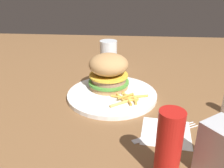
{
  "coord_description": "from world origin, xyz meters",
  "views": [
    {
      "loc": [
        -0.07,
        0.62,
        0.33
      ],
      "look_at": [
        -0.01,
        0.0,
        0.04
      ],
      "focal_mm": 37.75,
      "sensor_mm": 36.0,
      "label": 1
    }
  ],
  "objects_px": {
    "fork": "(167,131)",
    "napkin": "(166,132)",
    "fries_pile": "(127,98)",
    "drink_glass": "(108,54)",
    "ketchup_bottle": "(169,146)",
    "plate": "(112,95)",
    "sandwich": "(110,71)"
  },
  "relations": [
    {
      "from": "ketchup_bottle",
      "to": "fries_pile",
      "type": "bearing_deg",
      "value": -73.84
    },
    {
      "from": "plate",
      "to": "sandwich",
      "type": "distance_m",
      "value": 0.07
    },
    {
      "from": "sandwich",
      "to": "fork",
      "type": "relative_size",
      "value": 0.78
    },
    {
      "from": "fork",
      "to": "napkin",
      "type": "bearing_deg",
      "value": 29.08
    },
    {
      "from": "fork",
      "to": "drink_glass",
      "type": "height_order",
      "value": "drink_glass"
    },
    {
      "from": "ketchup_bottle",
      "to": "drink_glass",
      "type": "bearing_deg",
      "value": -74.58
    },
    {
      "from": "napkin",
      "to": "ketchup_bottle",
      "type": "distance_m",
      "value": 0.15
    },
    {
      "from": "plate",
      "to": "fork",
      "type": "distance_m",
      "value": 0.22
    },
    {
      "from": "napkin",
      "to": "ketchup_bottle",
      "type": "height_order",
      "value": "ketchup_bottle"
    },
    {
      "from": "sandwich",
      "to": "drink_glass",
      "type": "relative_size",
      "value": 1.26
    },
    {
      "from": "plate",
      "to": "napkin",
      "type": "bearing_deg",
      "value": 129.69
    },
    {
      "from": "fork",
      "to": "sandwich",
      "type": "bearing_deg",
      "value": -54.08
    },
    {
      "from": "napkin",
      "to": "sandwich",
      "type": "bearing_deg",
      "value": -54.43
    },
    {
      "from": "drink_glass",
      "to": "fries_pile",
      "type": "bearing_deg",
      "value": 104.79
    },
    {
      "from": "fries_pile",
      "to": "drink_glass",
      "type": "bearing_deg",
      "value": -75.21
    },
    {
      "from": "plate",
      "to": "drink_glass",
      "type": "height_order",
      "value": "drink_glass"
    },
    {
      "from": "sandwich",
      "to": "drink_glass",
      "type": "height_order",
      "value": "sandwich"
    },
    {
      "from": "napkin",
      "to": "ketchup_bottle",
      "type": "bearing_deg",
      "value": 82.39
    },
    {
      "from": "sandwich",
      "to": "napkin",
      "type": "height_order",
      "value": "sandwich"
    },
    {
      "from": "plate",
      "to": "fries_pile",
      "type": "distance_m",
      "value": 0.06
    },
    {
      "from": "plate",
      "to": "fries_pile",
      "type": "bearing_deg",
      "value": 142.12
    },
    {
      "from": "fries_pile",
      "to": "fork",
      "type": "bearing_deg",
      "value": 125.82
    },
    {
      "from": "fork",
      "to": "ketchup_bottle",
      "type": "xyz_separation_m",
      "value": [
        0.02,
        0.13,
        0.06
      ]
    },
    {
      "from": "fork",
      "to": "drink_glass",
      "type": "relative_size",
      "value": 1.61
    },
    {
      "from": "napkin",
      "to": "fork",
      "type": "xyz_separation_m",
      "value": [
        -0.0,
        -0.0,
        0.0
      ]
    },
    {
      "from": "sandwich",
      "to": "fries_pile",
      "type": "distance_m",
      "value": 0.11
    },
    {
      "from": "plate",
      "to": "napkin",
      "type": "relative_size",
      "value": 2.41
    },
    {
      "from": "fries_pile",
      "to": "drink_glass",
      "type": "distance_m",
      "value": 0.33
    },
    {
      "from": "fries_pile",
      "to": "ketchup_bottle",
      "type": "bearing_deg",
      "value": 106.16
    },
    {
      "from": "sandwich",
      "to": "drink_glass",
      "type": "bearing_deg",
      "value": -83.46
    },
    {
      "from": "napkin",
      "to": "drink_glass",
      "type": "height_order",
      "value": "drink_glass"
    },
    {
      "from": "fork",
      "to": "ketchup_bottle",
      "type": "bearing_deg",
      "value": 81.83
    }
  ]
}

